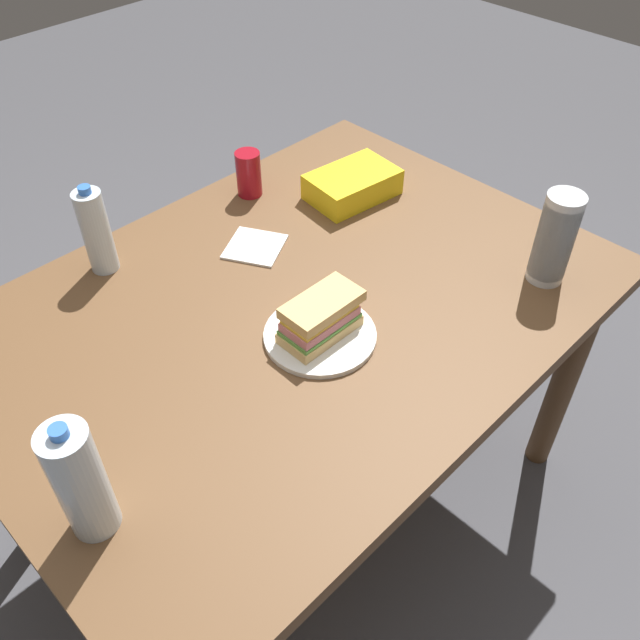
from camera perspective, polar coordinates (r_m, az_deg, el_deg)
ground_plane at (r=2.09m, az=-1.75°, el=-14.45°), size 8.00×8.00×0.00m
dining_table at (r=1.56m, az=-2.27°, el=-1.11°), size 1.41×1.02×0.77m
paper_plate at (r=1.40m, az=0.00°, el=-1.30°), size 0.24×0.24×0.01m
sandwich at (r=1.38m, az=0.06°, el=0.20°), size 0.18×0.10×0.08m
soda_can_red at (r=1.82m, az=-6.08°, el=12.25°), size 0.07×0.07×0.12m
chip_bag at (r=1.81m, az=2.77°, el=11.42°), size 0.25×0.18×0.07m
water_bottle_tall at (r=1.60m, az=-18.48°, el=7.16°), size 0.06×0.06×0.22m
plastic_cup_stack at (r=1.57m, az=19.32°, el=6.54°), size 0.08×0.08×0.22m
water_bottle_spare at (r=1.11m, az=-19.69°, el=-12.79°), size 0.08×0.08×0.25m
paper_napkin at (r=1.65m, az=-5.54°, el=6.22°), size 0.18×0.18×0.01m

